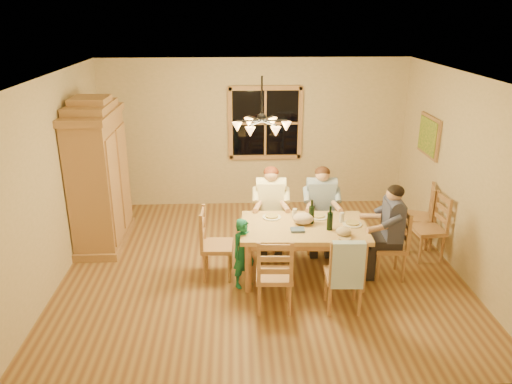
{
  "coord_description": "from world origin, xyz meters",
  "views": [
    {
      "loc": [
        -0.35,
        -6.36,
        3.5
      ],
      "look_at": [
        -0.07,
        0.1,
        1.11
      ],
      "focal_mm": 35.0,
      "sensor_mm": 36.0,
      "label": 1
    }
  ],
  "objects_px": {
    "dining_table": "(304,233)",
    "chair_end_left": "(218,256)",
    "chair_far_left": "(271,232)",
    "adult_woman": "(271,199)",
    "wine_bottle_a": "(312,212)",
    "adult_slate_man": "(392,220)",
    "chair_spare_back": "(416,226)",
    "armoire": "(99,179)",
    "chair_near_right": "(343,286)",
    "chair_end_right": "(388,256)",
    "chair_near_left": "(274,286)",
    "chair_spare_front": "(426,239)",
    "child": "(244,253)",
    "chair_far_right": "(320,232)",
    "chandelier": "(262,125)",
    "adult_plaid_man": "(321,199)",
    "wine_bottle_b": "(330,218)"
  },
  "relations": [
    {
      "from": "chair_far_right",
      "to": "wine_bottle_a",
      "type": "distance_m",
      "value": 0.97
    },
    {
      "from": "chair_far_right",
      "to": "wine_bottle_a",
      "type": "relative_size",
      "value": 3.0
    },
    {
      "from": "chandelier",
      "to": "wine_bottle_a",
      "type": "xyz_separation_m",
      "value": [
        0.67,
        -0.2,
        -1.15
      ]
    },
    {
      "from": "armoire",
      "to": "chair_near_right",
      "type": "height_order",
      "value": "armoire"
    },
    {
      "from": "dining_table",
      "to": "chair_end_left",
      "type": "xyz_separation_m",
      "value": [
        -1.17,
        0.05,
        -0.35
      ]
    },
    {
      "from": "adult_woman",
      "to": "wine_bottle_a",
      "type": "bearing_deg",
      "value": 126.72
    },
    {
      "from": "chair_end_left",
      "to": "chair_far_right",
      "type": "bearing_deg",
      "value": 117.98
    },
    {
      "from": "chair_end_right",
      "to": "child",
      "type": "relative_size",
      "value": 1.03
    },
    {
      "from": "dining_table",
      "to": "wine_bottle_b",
      "type": "bearing_deg",
      "value": -24.62
    },
    {
      "from": "chair_near_right",
      "to": "chair_end_left",
      "type": "relative_size",
      "value": 1.0
    },
    {
      "from": "dining_table",
      "to": "chair_end_left",
      "type": "distance_m",
      "value": 1.22
    },
    {
      "from": "chair_far_left",
      "to": "child",
      "type": "xyz_separation_m",
      "value": [
        -0.43,
        -1.04,
        0.18
      ]
    },
    {
      "from": "chair_end_right",
      "to": "adult_woman",
      "type": "xyz_separation_m",
      "value": [
        -1.56,
        0.87,
        0.54
      ]
    },
    {
      "from": "wine_bottle_a",
      "to": "chair_spare_back",
      "type": "height_order",
      "value": "wine_bottle_a"
    },
    {
      "from": "chandelier",
      "to": "wine_bottle_b",
      "type": "relative_size",
      "value": 2.33
    },
    {
      "from": "chair_end_right",
      "to": "adult_slate_man",
      "type": "relative_size",
      "value": 1.13
    },
    {
      "from": "dining_table",
      "to": "chair_far_left",
      "type": "height_order",
      "value": "chair_far_left"
    },
    {
      "from": "chair_end_left",
      "to": "chandelier",
      "type": "bearing_deg",
      "value": 113.38
    },
    {
      "from": "adult_woman",
      "to": "chair_spare_back",
      "type": "relative_size",
      "value": 0.88
    },
    {
      "from": "adult_plaid_man",
      "to": "chair_spare_back",
      "type": "height_order",
      "value": "adult_plaid_man"
    },
    {
      "from": "chair_end_left",
      "to": "child",
      "type": "bearing_deg",
      "value": 55.01
    },
    {
      "from": "chair_near_left",
      "to": "child",
      "type": "bearing_deg",
      "value": 125.28
    },
    {
      "from": "chandelier",
      "to": "adult_plaid_man",
      "type": "height_order",
      "value": "chandelier"
    },
    {
      "from": "wine_bottle_a",
      "to": "chair_spare_front",
      "type": "xyz_separation_m",
      "value": [
        1.78,
        0.37,
        -0.62
      ]
    },
    {
      "from": "chair_far_left",
      "to": "adult_plaid_man",
      "type": "bearing_deg",
      "value": 180.0
    },
    {
      "from": "chair_far_left",
      "to": "chair_spare_back",
      "type": "relative_size",
      "value": 1.0
    },
    {
      "from": "chandelier",
      "to": "armoire",
      "type": "relative_size",
      "value": 0.33
    },
    {
      "from": "dining_table",
      "to": "chair_near_right",
      "type": "distance_m",
      "value": 0.97
    },
    {
      "from": "chair_end_left",
      "to": "child",
      "type": "xyz_separation_m",
      "value": [
        0.36,
        -0.27,
        0.18
      ]
    },
    {
      "from": "dining_table",
      "to": "chair_near_left",
      "type": "height_order",
      "value": "chair_near_left"
    },
    {
      "from": "dining_table",
      "to": "chair_far_right",
      "type": "height_order",
      "value": "chair_far_right"
    },
    {
      "from": "chandelier",
      "to": "chair_near_left",
      "type": "bearing_deg",
      "value": -84.64
    },
    {
      "from": "chair_far_left",
      "to": "chair_near_right",
      "type": "relative_size",
      "value": 1.0
    },
    {
      "from": "chair_far_left",
      "to": "adult_woman",
      "type": "distance_m",
      "value": 0.54
    },
    {
      "from": "chair_spare_front",
      "to": "chair_spare_back",
      "type": "bearing_deg",
      "value": -5.79
    },
    {
      "from": "adult_woman",
      "to": "chair_end_left",
      "type": "bearing_deg",
      "value": 46.74
    },
    {
      "from": "adult_slate_man",
      "to": "adult_plaid_man",
      "type": "bearing_deg",
      "value": 46.64
    },
    {
      "from": "child",
      "to": "chair_end_right",
      "type": "bearing_deg",
      "value": -30.81
    },
    {
      "from": "dining_table",
      "to": "adult_slate_man",
      "type": "relative_size",
      "value": 1.98
    },
    {
      "from": "wine_bottle_a",
      "to": "adult_slate_man",
      "type": "bearing_deg",
      "value": -7.31
    },
    {
      "from": "chandelier",
      "to": "chair_near_right",
      "type": "height_order",
      "value": "chandelier"
    },
    {
      "from": "chair_end_left",
      "to": "dining_table",
      "type": "bearing_deg",
      "value": 90.0
    },
    {
      "from": "chair_end_left",
      "to": "chair_spare_front",
      "type": "xyz_separation_m",
      "value": [
        3.06,
        0.41,
        0.0
      ]
    },
    {
      "from": "chair_near_right",
      "to": "adult_slate_man",
      "type": "distance_m",
      "value": 1.22
    },
    {
      "from": "chair_near_left",
      "to": "chair_spare_front",
      "type": "bearing_deg",
      "value": 30.25
    },
    {
      "from": "chair_far_right",
      "to": "chair_spare_back",
      "type": "distance_m",
      "value": 1.54
    },
    {
      "from": "adult_woman",
      "to": "child",
      "type": "xyz_separation_m",
      "value": [
        -0.43,
        -1.04,
        -0.36
      ]
    },
    {
      "from": "chair_far_left",
      "to": "adult_slate_man",
      "type": "xyz_separation_m",
      "value": [
        1.56,
        -0.87,
        0.54
      ]
    },
    {
      "from": "armoire",
      "to": "adult_slate_man",
      "type": "distance_m",
      "value": 4.34
    },
    {
      "from": "chair_near_right",
      "to": "chair_spare_back",
      "type": "distance_m",
      "value": 2.3
    }
  ]
}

